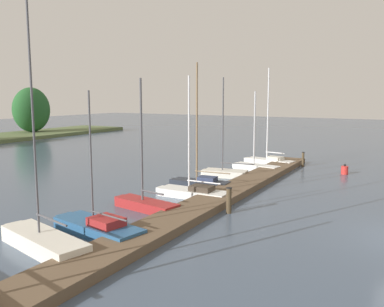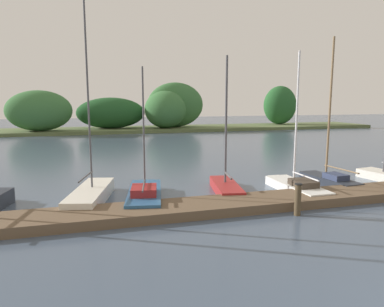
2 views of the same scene
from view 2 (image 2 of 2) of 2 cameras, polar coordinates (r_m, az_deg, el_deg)
dock_pier at (r=14.14m, az=13.92°, el=-7.48°), size 30.69×1.80×0.35m
far_shore at (r=47.03m, az=-6.48°, el=6.59°), size 65.79×8.00×6.44m
sailboat_2 at (r=14.72m, az=-16.10°, el=-6.22°), size 2.07×4.43×8.38m
sailboat_3 at (r=14.29m, az=-7.73°, el=-6.62°), size 1.97×4.35×5.36m
sailboat_4 at (r=15.61m, az=5.51°, el=-5.18°), size 1.54×3.60×5.94m
sailboat_5 at (r=16.23m, az=16.61°, el=-5.03°), size 1.16×3.96×6.14m
sailboat_6 at (r=18.13m, az=21.37°, el=-3.59°), size 1.26×3.66×6.96m
sailboat_7 at (r=20.42m, az=28.97°, el=-2.99°), size 1.65×3.43×6.29m
mooring_piling_1 at (r=12.97m, az=16.92°, el=-7.18°), size 0.26×0.26×1.16m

